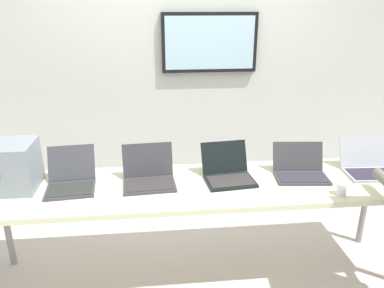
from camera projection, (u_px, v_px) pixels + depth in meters
The scene contains 10 objects.
ground at pixel (197, 274), 2.93m from camera, with size 8.00×8.00×0.04m, color beige.
back_wall at pixel (185, 73), 3.50m from camera, with size 8.00×0.11×2.68m.
workbench at pixel (198, 190), 2.67m from camera, with size 3.10×0.70×0.76m.
equipment_box at pixel (6, 166), 2.54m from camera, with size 0.40×0.33×0.33m.
laptop_station_0 at pixel (71, 179), 2.60m from camera, with size 0.35×0.40×0.24m.
laptop_station_1 at pixel (149, 175), 2.66m from camera, with size 0.38×0.33×0.26m.
laptop_station_2 at pixel (228, 172), 2.72m from camera, with size 0.37×0.37×0.24m.
laptop_station_3 at pixel (300, 170), 2.76m from camera, with size 0.40×0.34×0.22m.
laptop_station_4 at pixel (369, 165), 2.83m from camera, with size 0.39×0.37×0.24m.
coffee_mug at pixel (342, 189), 2.50m from camera, with size 0.07×0.07×0.08m.
Camera 1 is at (-0.28, -2.37, 1.96)m, focal length 35.23 mm.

